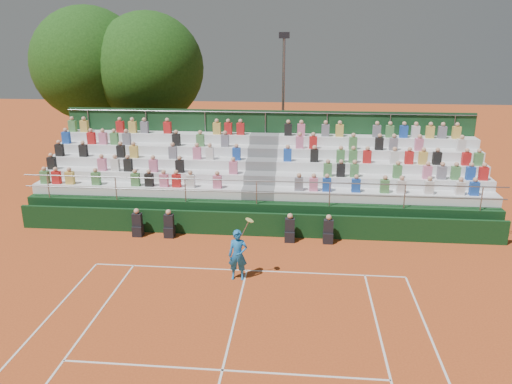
# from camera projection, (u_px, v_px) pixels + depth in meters

# --- Properties ---
(ground) EXTENTS (90.00, 90.00, 0.00)m
(ground) POSITION_uv_depth(u_px,v_px,m) (247.00, 271.00, 17.59)
(ground) COLOR #C04F20
(ground) RESTS_ON ground
(courtside_wall) EXTENTS (20.00, 0.15, 1.00)m
(courtside_wall) POSITION_uv_depth(u_px,v_px,m) (255.00, 224.00, 20.47)
(courtside_wall) COLOR black
(courtside_wall) RESTS_ON ground
(line_officials) EXTENTS (8.17, 0.40, 1.19)m
(line_officials) POSITION_uv_depth(u_px,v_px,m) (230.00, 228.00, 20.14)
(line_officials) COLOR black
(line_officials) RESTS_ON ground
(grandstand) EXTENTS (20.00, 5.20, 4.40)m
(grandstand) POSITION_uv_depth(u_px,v_px,m) (262.00, 188.00, 23.36)
(grandstand) COLOR black
(grandstand) RESTS_ON ground
(tennis_player) EXTENTS (0.86, 0.44, 2.22)m
(tennis_player) POSITION_uv_depth(u_px,v_px,m) (238.00, 255.00, 16.74)
(tennis_player) COLOR #186AB8
(tennis_player) RESTS_ON ground
(tree_west) EXTENTS (6.61, 6.61, 9.56)m
(tree_west) POSITION_uv_depth(u_px,v_px,m) (89.00, 64.00, 29.27)
(tree_west) COLOR #3A2515
(tree_west) RESTS_ON ground
(tree_east) EXTENTS (6.35, 6.35, 9.24)m
(tree_east) POSITION_uv_depth(u_px,v_px,m) (149.00, 68.00, 28.81)
(tree_east) COLOR #3A2515
(tree_east) RESTS_ON ground
(floodlight_mast) EXTENTS (0.60, 0.25, 8.05)m
(floodlight_mast) POSITION_uv_depth(u_px,v_px,m) (283.00, 92.00, 29.04)
(floodlight_mast) COLOR gray
(floodlight_mast) RESTS_ON ground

